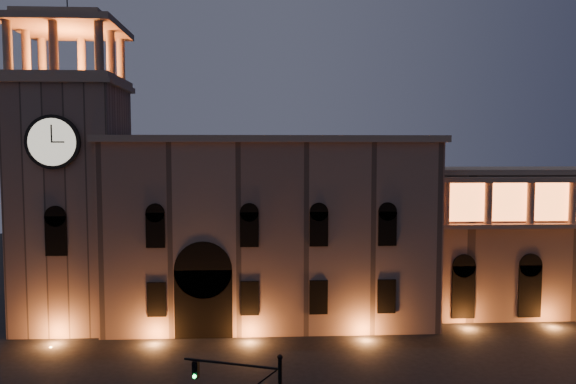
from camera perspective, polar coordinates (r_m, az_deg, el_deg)
name	(u,v)px	position (r m, az deg, el deg)	size (l,w,h in m)	color
government_building	(270,228)	(54.44, -1.81, -3.70)	(30.80, 12.80, 17.60)	#7C6051
clock_tower	(72,191)	(55.85, -21.05, 0.07)	(9.80, 9.80, 32.40)	#7C6051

